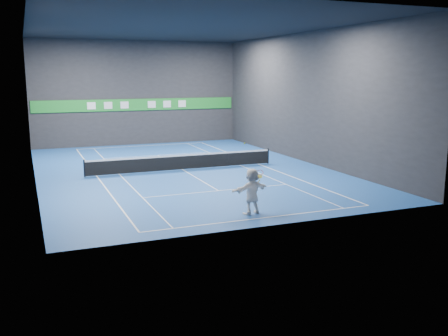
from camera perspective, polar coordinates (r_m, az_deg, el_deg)
name	(u,v)px	position (r m, az deg, el deg)	size (l,w,h in m)	color
ground	(183,170)	(32.55, -4.73, -0.21)	(26.00, 26.00, 0.00)	#1B4B98
ceiling	(181,27)	(32.10, -4.99, 15.77)	(26.00, 26.00, 0.00)	black
wall_back	(138,93)	(44.59, -9.85, 8.43)	(18.00, 0.10, 9.00)	#262628
wall_front	(279,116)	(19.99, 6.28, 5.95)	(18.00, 0.10, 9.00)	#262628
wall_left	(30,103)	(30.60, -21.29, 6.91)	(0.10, 26.00, 9.00)	#262628
wall_right	(305,98)	(35.71, 9.21, 7.93)	(0.10, 26.00, 9.00)	#262628
baseline_near	(265,218)	(21.78, 4.66, -5.68)	(10.98, 0.08, 0.01)	white
baseline_far	(142,146)	(43.91, -9.35, 2.52)	(10.98, 0.08, 0.01)	white
sideline_doubles_left	(97,176)	(31.41, -14.34, -0.90)	(0.08, 23.78, 0.01)	white
sideline_doubles_right	(259,164)	(34.54, 4.00, 0.44)	(0.08, 23.78, 0.01)	white
sideline_singles_left	(119,174)	(31.61, -11.86, -0.72)	(0.06, 23.78, 0.01)	white
sideline_singles_right	(241,166)	(33.97, 1.90, 0.29)	(0.06, 23.78, 0.01)	white
service_line_near	(219,191)	(26.64, -0.63, -2.61)	(8.23, 0.06, 0.01)	white
service_line_far	(158,155)	(38.62, -7.56, 1.46)	(8.23, 0.06, 0.01)	white
center_service_line	(183,170)	(32.55, -4.73, -0.20)	(0.06, 12.80, 0.01)	white
player	(252,191)	(22.10, 3.21, -2.66)	(1.91, 0.61, 2.06)	white
tennis_ball	(245,143)	(21.75, 2.36, 2.84)	(0.07, 0.07, 0.07)	#B9E526
tennis_net	(183,162)	(32.46, -4.74, 0.73)	(12.50, 0.10, 1.07)	black
sponsor_banner	(138,105)	(44.58, -9.79, 7.14)	(17.64, 0.11, 1.00)	#1E892C
tennis_racket	(260,174)	(22.15, 4.10, -0.70)	(0.41, 0.35, 0.65)	red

